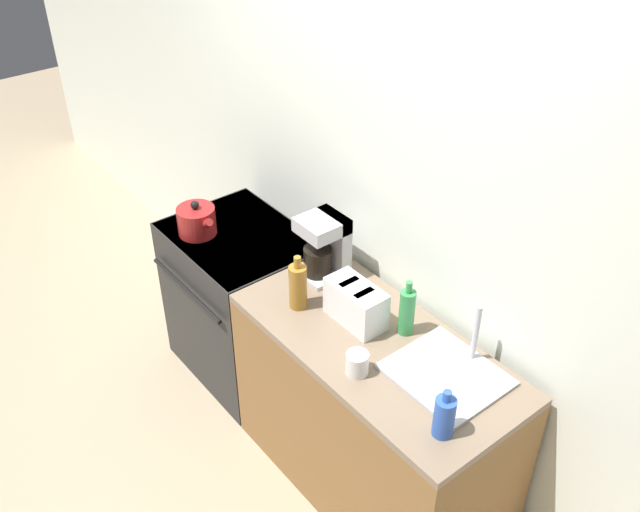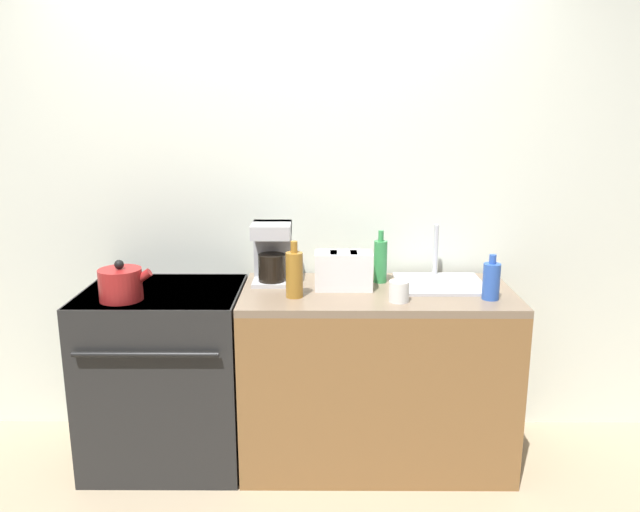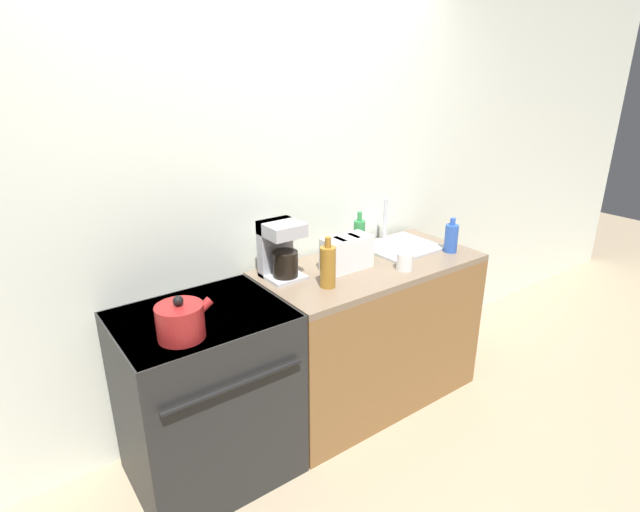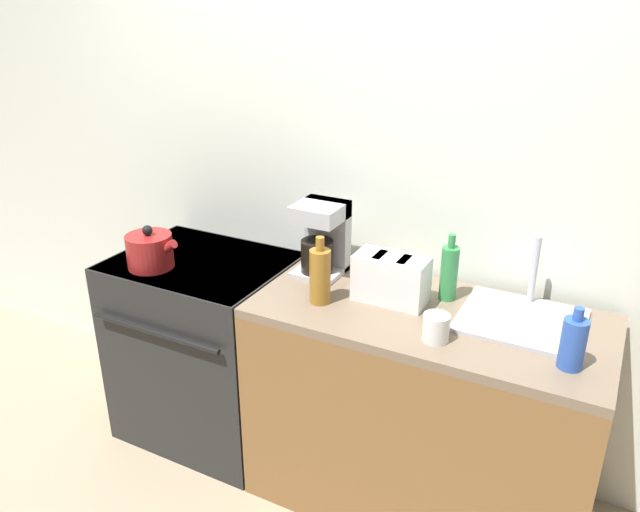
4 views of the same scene
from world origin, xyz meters
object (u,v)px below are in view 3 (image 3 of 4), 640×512
kettle (181,321)px  toaster (347,253)px  stove (208,394)px  bottle_green (359,237)px  coffee_maker (280,249)px  cup_white (405,261)px  bottle_amber (328,266)px  bottle_blue (451,238)px

kettle → toaster: kettle is taller
stove → bottle_green: 1.22m
coffee_maker → cup_white: size_ratio=3.18×
bottle_amber → bottle_blue: size_ratio=1.26×
bottle_amber → bottle_blue: 0.92m
coffee_maker → bottle_green: 0.55m
cup_white → stove: bearing=171.5°
kettle → bottle_blue: 1.71m
bottle_blue → coffee_maker: bearing=164.7°
coffee_maker → cup_white: coffee_maker is taller
bottle_blue → cup_white: 0.44m
bottle_amber → bottle_green: bearing=30.9°
toaster → bottle_amber: 0.27m
bottle_amber → coffee_maker: bearing=115.8°
coffee_maker → stove: bearing=-164.0°
coffee_maker → kettle: bearing=-155.8°
stove → toaster: size_ratio=3.22×
coffee_maker → cup_white: bearing=-28.0°
stove → coffee_maker: bearing=16.0°
stove → coffee_maker: (0.53, 0.15, 0.60)m
kettle → bottle_green: bottle_green is taller
toaster → coffee_maker: (-0.36, 0.12, 0.07)m
stove → bottle_green: bottle_green is taller
bottle_green → cup_white: bearing=-79.9°
kettle → bottle_green: (1.22, 0.31, 0.04)m
stove → kettle: (-0.14, -0.15, 0.51)m
kettle → coffee_maker: (0.68, 0.30, 0.08)m
stove → toaster: bearing=2.3°
stove → bottle_blue: 1.66m
stove → bottle_blue: bottle_blue is taller
coffee_maker → bottle_amber: (0.12, -0.25, -0.05)m
toaster → cup_white: toaster is taller
stove → toaster: 1.04m
toaster → bottle_blue: size_ratio=1.31×
kettle → bottle_blue: (1.71, 0.02, 0.01)m
bottle_blue → bottle_amber: bearing=178.1°
bottle_green → cup_white: 0.34m
kettle → toaster: size_ratio=0.89×
kettle → bottle_green: 1.26m
kettle → bottle_amber: bearing=3.6°
bottle_amber → cup_white: bearing=-8.1°
toaster → bottle_green: (0.19, 0.12, 0.02)m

